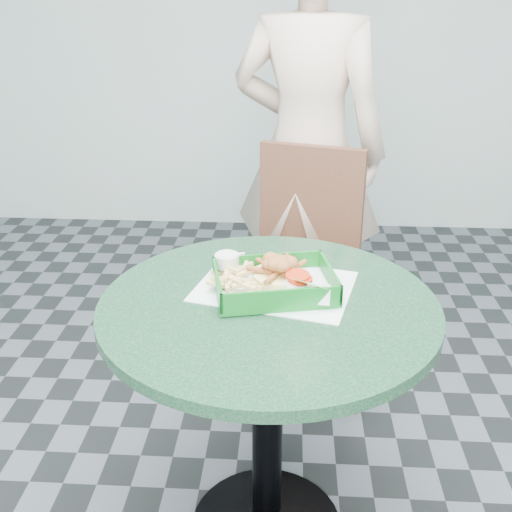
# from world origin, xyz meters

# --- Properties ---
(cafe_table) EXTENTS (0.83, 0.83, 0.75)m
(cafe_table) POSITION_xyz_m (0.00, 0.00, 0.58)
(cafe_table) COLOR black
(cafe_table) RESTS_ON floor
(dining_chair) EXTENTS (0.41, 0.41, 0.93)m
(dining_chair) POSITION_xyz_m (0.13, 0.81, 0.53)
(dining_chair) COLOR #331B11
(dining_chair) RESTS_ON floor
(diner_person) EXTENTS (0.84, 0.68, 2.00)m
(diner_person) POSITION_xyz_m (0.11, 1.08, 1.00)
(diner_person) COLOR beige
(diner_person) RESTS_ON floor
(placemat) EXTENTS (0.44, 0.37, 0.00)m
(placemat) POSITION_xyz_m (0.01, 0.08, 0.75)
(placemat) COLOR white
(placemat) RESTS_ON cafe_table
(food_basket) EXTENTS (0.29, 0.21, 0.06)m
(food_basket) POSITION_xyz_m (0.01, 0.04, 0.77)
(food_basket) COLOR #0C641B
(food_basket) RESTS_ON placemat
(crab_sandwich) EXTENTS (0.13, 0.13, 0.08)m
(crab_sandwich) POSITION_xyz_m (0.03, 0.08, 0.80)
(crab_sandwich) COLOR #DEC96E
(crab_sandwich) RESTS_ON food_basket
(fries_pile) EXTENTS (0.12, 0.13, 0.05)m
(fries_pile) POSITION_xyz_m (-0.08, 0.09, 0.79)
(fries_pile) COLOR #DFB86D
(fries_pile) RESTS_ON food_basket
(sauce_ramekin) EXTENTS (0.06, 0.06, 0.04)m
(sauce_ramekin) POSITION_xyz_m (-0.10, 0.15, 0.80)
(sauce_ramekin) COLOR silver
(sauce_ramekin) RESTS_ON food_basket
(garnish_cup) EXTENTS (0.11, 0.10, 0.04)m
(garnish_cup) POSITION_xyz_m (0.08, 0.01, 0.79)
(garnish_cup) COLOR white
(garnish_cup) RESTS_ON food_basket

